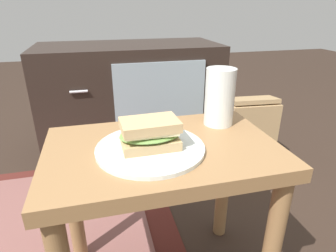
{
  "coord_description": "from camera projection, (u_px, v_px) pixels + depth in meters",
  "views": [
    {
      "loc": [
        -0.14,
        -0.6,
        0.78
      ],
      "look_at": [
        0.01,
        0.0,
        0.51
      ],
      "focal_mm": 30.39,
      "sensor_mm": 36.0,
      "label": 1
    }
  ],
  "objects": [
    {
      "name": "sandwich_front",
      "position": [
        150.0,
        134.0,
        0.65
      ],
      "size": [
        0.14,
        0.09,
        0.07
      ],
      "color": "tan",
      "rests_on": "plate"
    },
    {
      "name": "paper_bag",
      "position": [
        249.0,
        134.0,
        1.41
      ],
      "size": [
        0.24,
        0.15,
        0.37
      ],
      "color": "tan",
      "rests_on": "ground"
    },
    {
      "name": "side_table",
      "position": [
        163.0,
        177.0,
        0.72
      ],
      "size": [
        0.56,
        0.36,
        0.46
      ],
      "color": "olive",
      "rests_on": "ground"
    },
    {
      "name": "beer_glass",
      "position": [
        220.0,
        98.0,
        0.78
      ],
      "size": [
        0.08,
        0.08,
        0.16
      ],
      "color": "silver",
      "rests_on": "side_table"
    },
    {
      "name": "plate",
      "position": [
        150.0,
        148.0,
        0.66
      ],
      "size": [
        0.25,
        0.25,
        0.01
      ],
      "primitive_type": "cylinder",
      "color": "silver",
      "rests_on": "side_table"
    },
    {
      "name": "tv_cabinet",
      "position": [
        131.0,
        97.0,
        1.61
      ],
      "size": [
        0.96,
        0.46,
        0.58
      ],
      "color": "black",
      "rests_on": "ground"
    },
    {
      "name": "area_rug",
      "position": [
        22.0,
        221.0,
        1.09
      ],
      "size": [
        1.15,
        0.76,
        0.01
      ],
      "color": "#4C1E19",
      "rests_on": "ground"
    }
  ]
}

